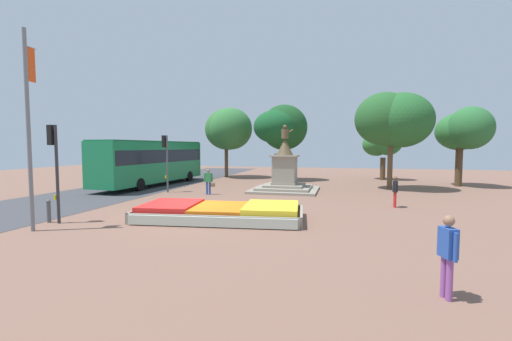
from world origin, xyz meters
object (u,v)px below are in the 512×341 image
Objects in this scene: flower_planter at (220,212)px; pedestrian_with_handbag at (209,180)px; city_bus at (153,160)px; pedestrian_near_planter at (448,251)px; traffic_light_near_crossing at (55,156)px; traffic_light_mid_block at (166,153)px; pedestrian_crossing_plaza at (395,190)px; kerb_bollard_mid_a at (49,210)px; statue_monument at (285,176)px; banner_pole at (29,127)px.

pedestrian_with_handbag reaches higher than flower_planter.
pedestrian_near_planter is (16.62, -16.79, -1.03)m from city_bus.
traffic_light_mid_block is (-0.38, 9.56, -0.06)m from traffic_light_near_crossing.
traffic_light_mid_block is 14.43m from pedestrian_crossing_plaza.
kerb_bollard_mid_a is at bearing -76.91° from city_bus.
traffic_light_near_crossing is at bearing -120.82° from statue_monument.
traffic_light_near_crossing is 1.03× the size of traffic_light_mid_block.
pedestrian_near_planter is (5.92, -15.97, -0.09)m from statue_monument.
traffic_light_near_crossing is 0.33× the size of city_bus.
flower_planter is 4.59× the size of pedestrian_crossing_plaza.
kerb_bollard_mid_a is (-0.03, -9.54, -2.14)m from traffic_light_mid_block.
statue_monument is 15.45m from banner_pole.
statue_monument is 14.40m from kerb_bollard_mid_a.
traffic_light_near_crossing reaches higher than city_bus.
banner_pole is 13.52m from pedestrian_near_planter.
banner_pole is at bearing 169.11° from pedestrian_near_planter.
city_bus is at bearing 104.79° from traffic_light_near_crossing.
pedestrian_with_handbag is (-4.46, -2.95, -0.16)m from statue_monument.
city_bus is 7.03× the size of pedestrian_near_planter.
city_bus is 7.37m from pedestrian_with_handbag.
pedestrian_with_handbag is at bearing 76.05° from banner_pole.
traffic_light_near_crossing is 13.47m from city_bus.
statue_monument is 8.24m from traffic_light_mid_block.
banner_pole is at bearing -117.71° from statue_monument.
statue_monument reaches higher than pedestrian_near_planter.
traffic_light_near_crossing reaches higher than kerb_bollard_mid_a.
traffic_light_mid_block is at bearing 89.82° from kerb_bollard_mid_a.
city_bus reaches higher than pedestrian_crossing_plaza.
pedestrian_crossing_plaza is 1.68× the size of kerb_bollard_mid_a.
banner_pole is 4.41× the size of pedestrian_with_handbag.
traffic_light_near_crossing is at bearing -106.90° from pedestrian_with_handbag.
kerb_bollard_mid_a is (-0.61, 1.30, -3.28)m from banner_pole.
traffic_light_near_crossing is at bearing -2.44° from kerb_bollard_mid_a.
pedestrian_near_planter is at bearing -15.61° from kerb_bollard_mid_a.
flower_planter is 9.33m from pedestrian_near_planter.
city_bus is (-3.63, 14.29, -1.75)m from banner_pole.
traffic_light_near_crossing is (-7.27, -12.19, 1.62)m from statue_monument.
kerb_bollard_mid_a is (-0.41, 0.02, -2.20)m from traffic_light_near_crossing.
kerb_bollard_mid_a is at bearing -90.18° from traffic_light_mid_block.
flower_planter is 9.05m from pedestrian_crossing_plaza.
pedestrian_with_handbag is (2.61, 10.52, -2.85)m from banner_pole.
flower_planter is 4.41× the size of pedestrian_with_handbag.
city_bus is 18.18m from pedestrian_crossing_plaza.
traffic_light_mid_block reaches higher than kerb_bollard_mid_a.
city_bus is at bearing 131.76° from flower_planter.
banner_pole reaches higher than traffic_light_mid_block.
pedestrian_crossing_plaza is at bearing -37.81° from statue_monument.
flower_planter is at bearing -48.24° from city_bus.
pedestrian_crossing_plaza is at bearing 32.68° from flower_planter.
flower_planter is at bearing -96.50° from statue_monument.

